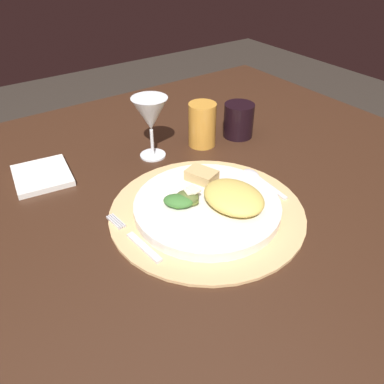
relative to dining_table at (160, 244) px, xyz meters
name	(u,v)px	position (x,y,z in m)	size (l,w,h in m)	color
ground_plane	(169,380)	(0.00, 0.00, -0.58)	(6.00, 6.00, 0.00)	#302922
dining_table	(160,244)	(0.00, 0.00, 0.00)	(1.41, 1.06, 0.72)	#382014
placemat	(207,212)	(0.04, -0.12, 0.15)	(0.37, 0.37, 0.01)	tan
dinner_plate	(207,206)	(0.04, -0.12, 0.16)	(0.28, 0.28, 0.02)	white
pasta_serving	(234,197)	(0.08, -0.15, 0.19)	(0.12, 0.10, 0.03)	#DFC05B
salad_greens	(184,199)	(0.00, -0.09, 0.18)	(0.08, 0.07, 0.03)	#3D732B
bread_piece	(202,175)	(0.08, -0.05, 0.18)	(0.06, 0.04, 0.02)	tan
fork	(135,239)	(-0.11, -0.11, 0.15)	(0.03, 0.16, 0.00)	silver
spoon	(258,178)	(0.19, -0.09, 0.15)	(0.03, 0.13, 0.01)	silver
napkin	(42,175)	(-0.18, 0.19, 0.15)	(0.11, 0.13, 0.01)	silver
wine_glass	(150,116)	(0.07, 0.13, 0.25)	(0.08, 0.08, 0.14)	silver
amber_tumbler	(202,125)	(0.20, 0.11, 0.20)	(0.07, 0.07, 0.11)	gold
dark_tumbler	(239,120)	(0.30, 0.10, 0.19)	(0.08, 0.08, 0.09)	black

